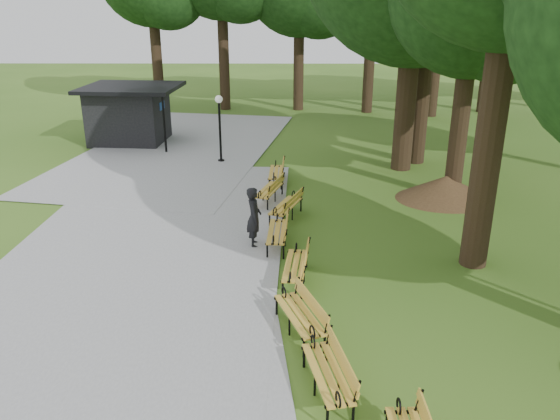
{
  "coord_description": "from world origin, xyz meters",
  "views": [
    {
      "loc": [
        0.01,
        -11.22,
        6.61
      ],
      "look_at": [
        -0.08,
        3.13,
        1.1
      ],
      "focal_mm": 35.53,
      "sensor_mm": 36.0,
      "label": 1
    }
  ],
  "objects_px": {
    "person": "(254,217)",
    "bench_5": "(286,206)",
    "bench_6": "(269,190)",
    "lamp_post": "(219,114)",
    "bench_2": "(299,315)",
    "bench_3": "(295,266)",
    "bench_4": "(277,232)",
    "bench_1": "(327,373)",
    "bench_7": "(276,172)",
    "kiosk": "(129,114)",
    "dirt_mound": "(445,188)"
  },
  "relations": [
    {
      "from": "bench_6",
      "to": "bench_7",
      "type": "relative_size",
      "value": 1.0
    },
    {
      "from": "dirt_mound",
      "to": "bench_4",
      "type": "distance_m",
      "value": 7.05
    },
    {
      "from": "person",
      "to": "bench_5",
      "type": "xyz_separation_m",
      "value": [
        0.9,
        2.03,
        -0.43
      ]
    },
    {
      "from": "person",
      "to": "bench_7",
      "type": "relative_size",
      "value": 0.92
    },
    {
      "from": "lamp_post",
      "to": "bench_5",
      "type": "xyz_separation_m",
      "value": [
        2.76,
        -6.58,
        -1.63
      ]
    },
    {
      "from": "dirt_mound",
      "to": "bench_6",
      "type": "distance_m",
      "value": 6.16
    },
    {
      "from": "dirt_mound",
      "to": "bench_5",
      "type": "height_order",
      "value": "bench_5"
    },
    {
      "from": "dirt_mound",
      "to": "bench_3",
      "type": "xyz_separation_m",
      "value": [
        -5.35,
        -6.09,
        0.01
      ]
    },
    {
      "from": "bench_1",
      "to": "bench_3",
      "type": "height_order",
      "value": "same"
    },
    {
      "from": "bench_4",
      "to": "person",
      "type": "bearing_deg",
      "value": -90.0
    },
    {
      "from": "kiosk",
      "to": "bench_1",
      "type": "bearing_deg",
      "value": -61.72
    },
    {
      "from": "lamp_post",
      "to": "bench_6",
      "type": "distance_m",
      "value": 5.72
    },
    {
      "from": "kiosk",
      "to": "dirt_mound",
      "type": "distance_m",
      "value": 15.5
    },
    {
      "from": "dirt_mound",
      "to": "bench_5",
      "type": "bearing_deg",
      "value": -161.14
    },
    {
      "from": "kiosk",
      "to": "bench_6",
      "type": "relative_size",
      "value": 2.31
    },
    {
      "from": "bench_3",
      "to": "bench_7",
      "type": "relative_size",
      "value": 1.0
    },
    {
      "from": "bench_1",
      "to": "bench_5",
      "type": "bearing_deg",
      "value": 173.33
    },
    {
      "from": "kiosk",
      "to": "bench_2",
      "type": "distance_m",
      "value": 18.32
    },
    {
      "from": "kiosk",
      "to": "bench_4",
      "type": "height_order",
      "value": "kiosk"
    },
    {
      "from": "person",
      "to": "bench_1",
      "type": "relative_size",
      "value": 0.92
    },
    {
      "from": "bench_7",
      "to": "kiosk",
      "type": "bearing_deg",
      "value": -130.23
    },
    {
      "from": "lamp_post",
      "to": "bench_1",
      "type": "bearing_deg",
      "value": -76.95
    },
    {
      "from": "dirt_mound",
      "to": "bench_6",
      "type": "xyz_separation_m",
      "value": [
        -6.15,
        -0.35,
        0.01
      ]
    },
    {
      "from": "bench_2",
      "to": "bench_4",
      "type": "distance_m",
      "value": 4.41
    },
    {
      "from": "person",
      "to": "bench_2",
      "type": "relative_size",
      "value": 0.92
    },
    {
      "from": "bench_2",
      "to": "bench_4",
      "type": "height_order",
      "value": "same"
    },
    {
      "from": "person",
      "to": "bench_6",
      "type": "relative_size",
      "value": 0.92
    },
    {
      "from": "dirt_mound",
      "to": "bench_1",
      "type": "relative_size",
      "value": 1.5
    },
    {
      "from": "bench_1",
      "to": "bench_2",
      "type": "xyz_separation_m",
      "value": [
        -0.44,
        1.91,
        0.0
      ]
    },
    {
      "from": "bench_4",
      "to": "bench_5",
      "type": "distance_m",
      "value": 2.08
    },
    {
      "from": "lamp_post",
      "to": "dirt_mound",
      "type": "relative_size",
      "value": 1.0
    },
    {
      "from": "dirt_mound",
      "to": "bench_7",
      "type": "bearing_deg",
      "value": 163.7
    },
    {
      "from": "dirt_mound",
      "to": "person",
      "type": "bearing_deg",
      "value": -148.69
    },
    {
      "from": "bench_6",
      "to": "bench_4",
      "type": "bearing_deg",
      "value": 22.02
    },
    {
      "from": "dirt_mound",
      "to": "bench_1",
      "type": "height_order",
      "value": "bench_1"
    },
    {
      "from": "kiosk",
      "to": "bench_4",
      "type": "bearing_deg",
      "value": -54.83
    },
    {
      "from": "dirt_mound",
      "to": "bench_6",
      "type": "height_order",
      "value": "bench_6"
    },
    {
      "from": "dirt_mound",
      "to": "bench_3",
      "type": "bearing_deg",
      "value": -131.32
    },
    {
      "from": "lamp_post",
      "to": "bench_4",
      "type": "height_order",
      "value": "lamp_post"
    },
    {
      "from": "bench_5",
      "to": "bench_6",
      "type": "bearing_deg",
      "value": -138.74
    },
    {
      "from": "bench_1",
      "to": "bench_3",
      "type": "distance_m",
      "value": 4.2
    },
    {
      "from": "bench_2",
      "to": "bench_5",
      "type": "height_order",
      "value": "same"
    },
    {
      "from": "bench_6",
      "to": "dirt_mound",
      "type": "bearing_deg",
      "value": 110.18
    },
    {
      "from": "bench_3",
      "to": "bench_6",
      "type": "relative_size",
      "value": 1.0
    },
    {
      "from": "dirt_mound",
      "to": "bench_7",
      "type": "distance_m",
      "value": 6.18
    },
    {
      "from": "person",
      "to": "bench_4",
      "type": "height_order",
      "value": "person"
    },
    {
      "from": "bench_6",
      "to": "bench_1",
      "type": "bearing_deg",
      "value": 24.26
    },
    {
      "from": "bench_3",
      "to": "bench_6",
      "type": "bearing_deg",
      "value": -165.91
    },
    {
      "from": "kiosk",
      "to": "bench_3",
      "type": "relative_size",
      "value": 2.31
    },
    {
      "from": "bench_6",
      "to": "lamp_post",
      "type": "bearing_deg",
      "value": -139.5
    }
  ]
}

